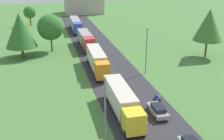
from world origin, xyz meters
The scene contains 15 objects.
road centered at (0.00, 24.50, 0.03)m, with size 10.00×140.00×0.06m, color #2B2B30.
lane_marking_centre centered at (0.00, 20.98, 0.07)m, with size 0.16×119.31×0.01m.
truck_lead centered at (-2.59, 12.74, 2.08)m, with size 2.57×12.54×3.51m.
truck_second centered at (-2.58, 30.42, 2.18)m, with size 2.86×13.00×3.70m.
truck_third centered at (-2.19, 47.21, 2.12)m, with size 2.57×12.28×3.54m.
truck_fourth centered at (-2.28, 66.91, 2.10)m, with size 2.77×14.55×3.48m.
car_second centered at (2.02, 11.27, 0.81)m, with size 1.88×4.44×1.43m.
motorcycle_courier centered at (3.76, 15.38, 0.54)m, with size 0.28×1.94×0.91m.
lamppost_lead centered at (-6.24, 6.80, 4.63)m, with size 0.36×0.36×8.31m.
lamppost_second centered at (5.88, 26.59, 4.98)m, with size 0.36×0.36×9.00m.
tree_oak centered at (-16.11, 78.68, 4.41)m, with size 4.06×4.06×6.46m.
tree_birch centered at (-10.51, 45.92, 5.73)m, with size 6.00×6.00×8.74m.
tree_maple centered at (-16.98, 42.52, 6.09)m, with size 6.69×6.69×9.78m.
tree_pine centered at (22.35, 33.14, 7.16)m, with size 6.20×6.20×10.58m.
distant_building centered at (5.31, 101.04, 3.36)m, with size 15.48×11.87×6.72m, color #B2A899.
Camera 1 is at (-12.11, -20.21, 19.18)m, focal length 45.36 mm.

